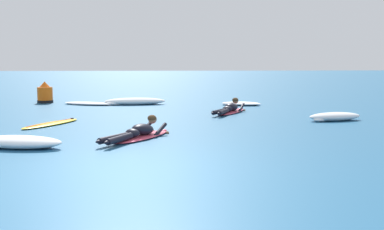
# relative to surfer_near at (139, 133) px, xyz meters

# --- Properties ---
(ground_plane) EXTENTS (120.00, 120.00, 0.00)m
(ground_plane) POSITION_rel_surfer_near_xyz_m (-0.21, 7.02, -0.14)
(ground_plane) COLOR #235B84
(surfer_near) EXTENTS (1.68, 2.40, 0.54)m
(surfer_near) POSITION_rel_surfer_near_xyz_m (0.00, 0.00, 0.00)
(surfer_near) COLOR #E54C66
(surfer_near) RESTS_ON ground
(surfer_far) EXTENTS (1.58, 2.43, 0.55)m
(surfer_far) POSITION_rel_surfer_near_xyz_m (2.84, 4.81, 0.00)
(surfer_far) COLOR #E54C66
(surfer_far) RESTS_ON ground
(drifting_surfboard) EXTENTS (1.44, 2.18, 0.16)m
(drifting_surfboard) POSITION_rel_surfer_near_xyz_m (-2.57, 2.41, -0.10)
(drifting_surfboard) COLOR yellow
(drifting_surfboard) RESTS_ON ground
(whitewater_front) EXTENTS (1.97, 1.05, 0.26)m
(whitewater_front) POSITION_rel_surfer_near_xyz_m (-2.42, -0.95, -0.02)
(whitewater_front) COLOR white
(whitewater_front) RESTS_ON ground
(whitewater_mid_left) EXTENTS (2.26, 1.48, 0.12)m
(whitewater_mid_left) POSITION_rel_surfer_near_xyz_m (-2.47, 8.04, -0.08)
(whitewater_mid_left) COLOR white
(whitewater_mid_left) RESTS_ON ground
(whitewater_mid_right) EXTENTS (1.73, 1.25, 0.14)m
(whitewater_mid_right) POSITION_rel_surfer_near_xyz_m (3.70, 7.48, -0.07)
(whitewater_mid_right) COLOR white
(whitewater_mid_right) RESTS_ON ground
(whitewater_back) EXTENTS (1.76, 0.93, 0.25)m
(whitewater_back) POSITION_rel_surfer_near_xyz_m (5.68, 2.73, -0.02)
(whitewater_back) COLOR white
(whitewater_back) RESTS_ON ground
(whitewater_far_band) EXTENTS (2.50, 0.89, 0.29)m
(whitewater_far_band) POSITION_rel_surfer_near_xyz_m (-0.57, 7.95, -0.00)
(whitewater_far_band) COLOR white
(whitewater_far_band) RESTS_ON ground
(channel_marker_buoy) EXTENTS (0.66, 0.66, 0.91)m
(channel_marker_buoy) POSITION_rel_surfer_near_xyz_m (-4.42, 9.00, 0.21)
(channel_marker_buoy) COLOR #EA5B0F
(channel_marker_buoy) RESTS_ON ground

